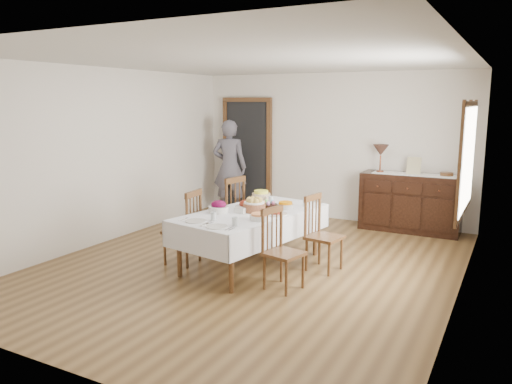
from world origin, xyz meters
The scene contains 26 objects.
ground centered at (0.00, 0.00, 0.00)m, with size 6.00×6.00×0.00m, color brown.
room_shell centered at (-0.15, 0.42, 1.64)m, with size 5.02×6.02×2.65m.
dining_table centered at (0.01, -0.03, 0.63)m, with size 1.42×2.24×0.72m.
chair_left_near centered at (-0.80, -0.37, 0.50)m, with size 0.45×0.45×0.98m.
chair_left_far centered at (-0.74, 0.63, 0.52)m, with size 0.51×0.51×1.03m.
chair_right_near centered at (0.67, -0.58, 0.47)m, with size 0.46×0.46×0.93m.
chair_right_far centered at (0.85, 0.24, 0.48)m, with size 0.46×0.46×0.95m.
sideboard centered at (1.47, 2.72, 0.47)m, with size 1.57×0.57×0.94m.
person centered at (-1.83, 2.50, 0.94)m, with size 0.59×0.38×1.89m, color #575461.
bread_basket centered at (0.03, -0.01, 0.80)m, with size 0.29×0.29×0.19m.
egg_basket centered at (0.09, 0.30, 0.75)m, with size 0.24×0.24×0.10m.
ham_platter_a centered at (-0.20, 0.19, 0.75)m, with size 0.28×0.28×0.11m.
ham_platter_b centered at (0.34, -0.04, 0.74)m, with size 0.33×0.33×0.11m.
beet_bowl centered at (-0.34, -0.27, 0.78)m, with size 0.26×0.26×0.16m.
carrot_bowl centered at (0.31, 0.34, 0.76)m, with size 0.21×0.21×0.09m.
pineapple_bowl centered at (-0.24, 0.71, 0.78)m, with size 0.27×0.27×0.14m.
casserole_dish centered at (0.30, -0.38, 0.75)m, with size 0.24×0.24×0.08m.
butter_dish centered at (-0.08, -0.17, 0.75)m, with size 0.15×0.11×0.07m.
setting_left centered at (-0.28, -0.76, 0.74)m, with size 0.44×0.31×0.10m.
setting_right centered at (0.08, -0.86, 0.74)m, with size 0.44×0.31×0.10m.
glass_far_a centered at (-0.03, 0.61, 0.76)m, with size 0.07×0.07×0.09m.
glass_far_b centered at (0.49, 0.58, 0.77)m, with size 0.06×0.06×0.10m.
runner centered at (1.51, 2.69, 0.95)m, with size 1.30×0.35×0.01m.
table_lamp centered at (0.95, 2.70, 1.30)m, with size 0.26×0.26×0.46m.
picture_frame centered at (1.50, 2.70, 1.08)m, with size 0.22×0.08×0.28m.
deco_bowl centered at (1.99, 2.75, 0.97)m, with size 0.20×0.20×0.06m.
Camera 1 is at (2.97, -5.51, 2.11)m, focal length 35.00 mm.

